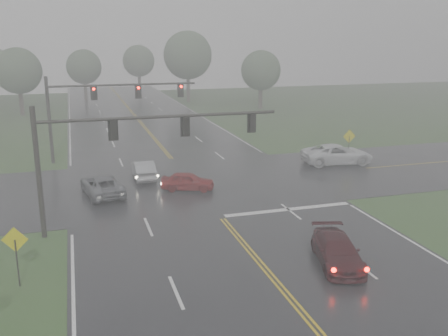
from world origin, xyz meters
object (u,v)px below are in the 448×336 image
object	(u,v)px
sedan_silver	(144,179)
car_grey	(103,195)
sedan_red	(188,190)
signal_gantry_near	(117,142)
sedan_maroon	(336,264)
signal_gantry_far	(96,101)
pickup_white	(337,164)

from	to	relation	value
sedan_silver	car_grey	world-z (taller)	sedan_silver
sedan_red	signal_gantry_near	world-z (taller)	signal_gantry_near
sedan_maroon	signal_gantry_far	distance (m)	27.50
sedan_red	signal_gantry_far	size ratio (longest dim) A/B	0.29
sedan_red	pickup_white	bearing A→B (deg)	-55.33
sedan_maroon	sedan_silver	xyz separation A→B (m)	(-6.85, 17.86, 0.00)
pickup_white	signal_gantry_near	distance (m)	22.36
sedan_silver	signal_gantry_near	distance (m)	11.64
sedan_red	signal_gantry_far	bearing A→B (deg)	46.13
sedan_silver	pickup_white	distance (m)	16.72
sedan_red	sedan_maroon	bearing A→B (deg)	-143.24
pickup_white	sedan_maroon	bearing A→B (deg)	156.74
sedan_maroon	pickup_white	xyz separation A→B (m)	(9.88, 17.64, 0.00)
car_grey	pickup_white	bearing A→B (deg)	179.79
sedan_red	pickup_white	xyz separation A→B (m)	(14.09, 3.71, 0.00)
car_grey	signal_gantry_far	xyz separation A→B (m)	(0.41, 10.74, 5.25)
sedan_silver	sedan_maroon	bearing A→B (deg)	111.06
sedan_red	signal_gantry_near	bearing A→B (deg)	159.41
sedan_silver	signal_gantry_far	distance (m)	9.46
pickup_white	sedan_silver	bearing A→B (deg)	95.24
pickup_white	signal_gantry_far	bearing A→B (deg)	75.00
signal_gantry_far	pickup_white	bearing A→B (deg)	-20.98
sedan_red	car_grey	world-z (taller)	car_grey
sedan_red	car_grey	size ratio (longest dim) A/B	0.76
sedan_silver	car_grey	distance (m)	4.77
car_grey	sedan_silver	bearing A→B (deg)	-143.33
signal_gantry_near	pickup_white	bearing A→B (deg)	27.07
signal_gantry_near	sedan_red	bearing A→B (deg)	49.49
pickup_white	signal_gantry_near	world-z (taller)	signal_gantry_near
car_grey	pickup_white	world-z (taller)	pickup_white
car_grey	sedan_maroon	bearing A→B (deg)	115.83
car_grey	sedan_red	bearing A→B (deg)	165.90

